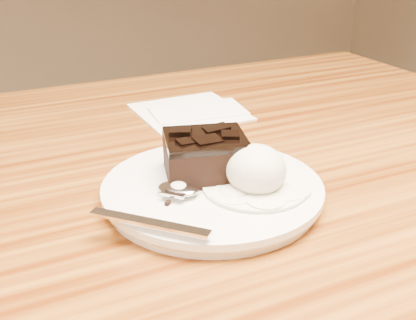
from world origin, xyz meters
name	(u,v)px	position (x,y,z in m)	size (l,w,h in m)	color
plate	(212,192)	(0.04, -0.08, 0.76)	(0.22, 0.22, 0.02)	white
brownie	(205,159)	(0.05, -0.06, 0.79)	(0.08, 0.07, 0.04)	black
ice_cream_scoop	(256,169)	(0.08, -0.10, 0.79)	(0.06, 0.06, 0.05)	white
melt_puddle	(255,187)	(0.08, -0.10, 0.77)	(0.10, 0.10, 0.00)	white
spoon	(178,190)	(0.00, -0.08, 0.77)	(0.03, 0.16, 0.01)	silver
napkin	(189,111)	(0.13, 0.18, 0.75)	(0.14, 0.14, 0.01)	white
crumb_a	(260,205)	(0.06, -0.14, 0.77)	(0.01, 0.01, 0.00)	black
crumb_b	(209,194)	(0.03, -0.10, 0.77)	(0.01, 0.01, 0.00)	black
crumb_c	(168,203)	(-0.01, -0.10, 0.77)	(0.01, 0.00, 0.00)	black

